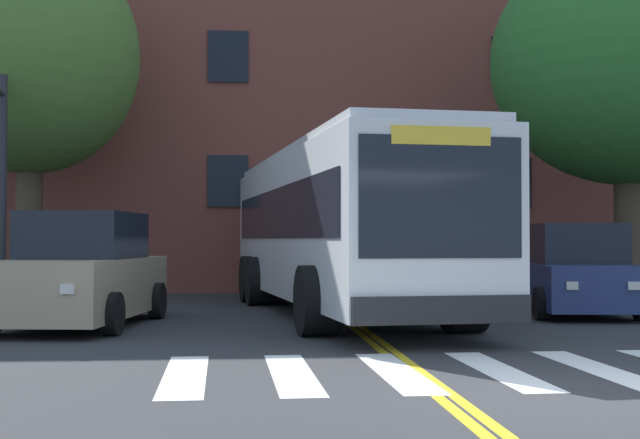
{
  "coord_description": "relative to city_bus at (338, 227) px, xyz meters",
  "views": [
    {
      "loc": [
        -3.23,
        -7.8,
        1.45
      ],
      "look_at": [
        -1.86,
        8.35,
        1.81
      ],
      "focal_mm": 50.0,
      "sensor_mm": 36.0,
      "label": 1
    }
  ],
  "objects": [
    {
      "name": "street_tree_curbside_small",
      "position": [
        -6.81,
        4.06,
        4.05
      ],
      "size": [
        5.99,
        6.17,
        8.59
      ],
      "color": "#4C3D2D",
      "rests_on": "ground"
    },
    {
      "name": "building_facade",
      "position": [
        -2.25,
        11.1,
        4.36
      ],
      "size": [
        39.33,
        8.29,
        12.12
      ],
      "color": "brown",
      "rests_on": "ground"
    },
    {
      "name": "city_bus",
      "position": [
        0.0,
        0.0,
        0.0
      ],
      "size": [
        3.87,
        12.22,
        3.15
      ],
      "color": "white",
      "rests_on": "ground"
    },
    {
      "name": "car_tan_near_lane",
      "position": [
        -4.52,
        -1.95,
        -0.84
      ],
      "size": [
        2.56,
        4.88,
        1.91
      ],
      "color": "tan",
      "rests_on": "ground"
    },
    {
      "name": "car_navy_far_lane",
      "position": [
        4.53,
        -0.52,
        -0.89
      ],
      "size": [
        2.34,
        3.99,
        1.75
      ],
      "color": "navy",
      "rests_on": "ground"
    },
    {
      "name": "street_tree_curbside_large",
      "position": [
        6.88,
        2.43,
        3.79
      ],
      "size": [
        6.96,
        6.47,
        8.32
      ],
      "color": "#4C3D2D",
      "rests_on": "ground"
    },
    {
      "name": "ground_plane",
      "position": [
        1.43,
        -9.38,
        -1.7
      ],
      "size": [
        120.0,
        120.0,
        0.0
      ],
      "primitive_type": "plane",
      "color": "#303033"
    },
    {
      "name": "lane_line_yellow_inner",
      "position": [
        -0.03,
        6.54,
        -1.7
      ],
      "size": [
        0.12,
        36.0,
        0.01
      ],
      "primitive_type": "cube",
      "color": "gold",
      "rests_on": "ground"
    },
    {
      "name": "crosswalk",
      "position": [
        1.58,
        -7.46,
        -1.7
      ],
      "size": [
        8.55,
        3.25,
        0.01
      ],
      "color": "white",
      "rests_on": "ground"
    },
    {
      "name": "lane_line_yellow_outer",
      "position": [
        0.13,
        6.54,
        -1.7
      ],
      "size": [
        0.12,
        36.0,
        0.01
      ],
      "primitive_type": "cube",
      "color": "gold",
      "rests_on": "ground"
    }
  ]
}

